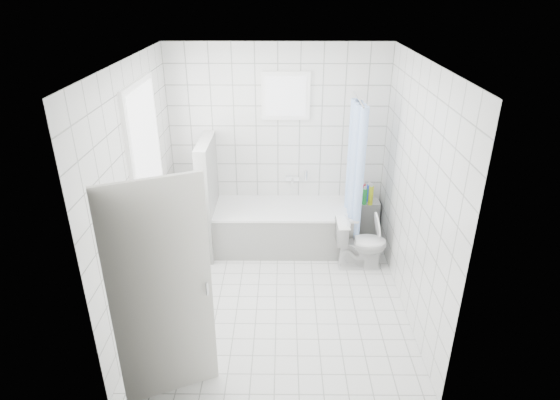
{
  "coord_description": "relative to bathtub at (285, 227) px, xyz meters",
  "views": [
    {
      "loc": [
        0.07,
        -4.33,
        3.26
      ],
      "look_at": [
        0.04,
        0.35,
        1.05
      ],
      "focal_mm": 30.0,
      "sensor_mm": 36.0,
      "label": 1
    }
  ],
  "objects": [
    {
      "name": "wall_left",
      "position": [
        -1.49,
        -1.12,
        1.01
      ],
      "size": [
        0.02,
        3.0,
        2.6
      ],
      "primitive_type": "cube",
      "color": "white",
      "rests_on": "ground"
    },
    {
      "name": "bathtub",
      "position": [
        0.0,
        0.0,
        0.0
      ],
      "size": [
        1.82,
        0.77,
        0.58
      ],
      "color": "white",
      "rests_on": "ground"
    },
    {
      "name": "window_left",
      "position": [
        -1.45,
        -0.82,
        1.31
      ],
      "size": [
        0.01,
        0.9,
        1.4
      ],
      "primitive_type": "cube",
      "color": "white",
      "rests_on": "wall_left"
    },
    {
      "name": "door",
      "position": [
        -0.98,
        -2.45,
        0.71
      ],
      "size": [
        0.75,
        0.35,
        2.0
      ],
      "primitive_type": "cube",
      "rotation": [
        0.0,
        0.0,
        -1.16
      ],
      "color": "silver",
      "rests_on": "ground"
    },
    {
      "name": "wall_front",
      "position": [
        -0.09,
        -2.62,
        1.01
      ],
      "size": [
        2.8,
        0.02,
        2.6
      ],
      "primitive_type": "cube",
      "color": "white",
      "rests_on": "ground"
    },
    {
      "name": "ceiling",
      "position": [
        -0.09,
        -1.12,
        2.31
      ],
      "size": [
        3.0,
        3.0,
        0.0
      ],
      "primitive_type": "plane",
      "rotation": [
        3.14,
        0.0,
        0.0
      ],
      "color": "white",
      "rests_on": "ground"
    },
    {
      "name": "wall_right",
      "position": [
        1.31,
        -1.12,
        1.01
      ],
      "size": [
        0.02,
        3.0,
        2.6
      ],
      "primitive_type": "cube",
      "color": "white",
      "rests_on": "ground"
    },
    {
      "name": "sill_bottles",
      "position": [
        -1.39,
        -0.74,
        0.73
      ],
      "size": [
        0.15,
        0.6,
        0.31
      ],
      "color": "#38DEFF",
      "rests_on": "window_sill"
    },
    {
      "name": "curtain_rod",
      "position": [
        0.85,
        -0.02,
        1.71
      ],
      "size": [
        0.02,
        0.8,
        0.02
      ],
      "primitive_type": "cylinder",
      "rotation": [
        1.57,
        0.0,
        0.0
      ],
      "color": "silver",
      "rests_on": "wall_back"
    },
    {
      "name": "tub_faucet",
      "position": [
        0.1,
        0.33,
        0.56
      ],
      "size": [
        0.18,
        0.06,
        0.06
      ],
      "primitive_type": "cube",
      "color": "silver",
      "rests_on": "wall_back"
    },
    {
      "name": "shower_curtain",
      "position": [
        0.85,
        -0.16,
        0.81
      ],
      "size": [
        0.14,
        0.48,
        1.78
      ],
      "primitive_type": null,
      "color": "#5693FF",
      "rests_on": "curtain_rod"
    },
    {
      "name": "ledge_bottles",
      "position": [
        1.09,
        0.22,
        0.38
      ],
      "size": [
        0.15,
        0.19,
        0.26
      ],
      "color": "blue",
      "rests_on": "tiled_ledge"
    },
    {
      "name": "partition_wall",
      "position": [
        -0.98,
        -0.05,
        0.46
      ],
      "size": [
        0.15,
        0.85,
        1.5
      ],
      "primitive_type": "cube",
      "color": "white",
      "rests_on": "ground"
    },
    {
      "name": "window_back",
      "position": [
        0.01,
        0.33,
        1.66
      ],
      "size": [
        0.5,
        0.01,
        0.5
      ],
      "primitive_type": "cube",
      "color": "white",
      "rests_on": "wall_back"
    },
    {
      "name": "wall_back",
      "position": [
        -0.09,
        0.38,
        1.01
      ],
      "size": [
        2.8,
        0.02,
        2.6
      ],
      "primitive_type": "cube",
      "color": "white",
      "rests_on": "ground"
    },
    {
      "name": "toilet",
      "position": [
        0.94,
        -0.47,
        0.03
      ],
      "size": [
        0.64,
        0.37,
        0.64
      ],
      "primitive_type": "imported",
      "rotation": [
        0.0,
        0.0,
        1.59
      ],
      "color": "white",
      "rests_on": "ground"
    },
    {
      "name": "ground",
      "position": [
        -0.09,
        -1.12,
        -0.29
      ],
      "size": [
        3.0,
        3.0,
        0.0
      ],
      "primitive_type": "plane",
      "color": "white",
      "rests_on": "ground"
    },
    {
      "name": "window_sill",
      "position": [
        -1.4,
        -0.82,
        0.57
      ],
      "size": [
        0.18,
        1.02,
        0.08
      ],
      "primitive_type": "cube",
      "color": "white",
      "rests_on": "wall_left"
    },
    {
      "name": "tiled_ledge",
      "position": [
        1.08,
        0.25,
        -0.02
      ],
      "size": [
        0.4,
        0.24,
        0.55
      ],
      "primitive_type": "cube",
      "color": "white",
      "rests_on": "ground"
    }
  ]
}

